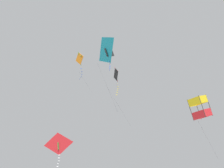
% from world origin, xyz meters
% --- Properties ---
extents(kite_box_highest, '(2.40, 1.93, 6.29)m').
position_xyz_m(kite_box_highest, '(1.84, -6.60, 24.78)').
color(kite_box_highest, yellow).
extents(kite_delta_far_centre, '(3.25, 3.33, 7.70)m').
position_xyz_m(kite_delta_far_centre, '(-3.16, 1.20, 31.49)').
color(kite_delta_far_centre, '#1EB2C6').
extents(kite_diamond_low_drifter, '(1.74, 2.13, 5.05)m').
position_xyz_m(kite_diamond_low_drifter, '(-3.15, 4.98, 31.57)').
color(kite_diamond_low_drifter, orange).
extents(kite_diamond_near_right, '(2.63, 2.56, 7.29)m').
position_xyz_m(kite_diamond_near_right, '(1.89, 3.27, 31.24)').
color(kite_diamond_near_right, black).
extents(kite_delta_near_left, '(0.87, 2.29, 2.74)m').
position_xyz_m(kite_delta_near_left, '(-6.40, 4.24, 20.83)').
color(kite_delta_near_left, red).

